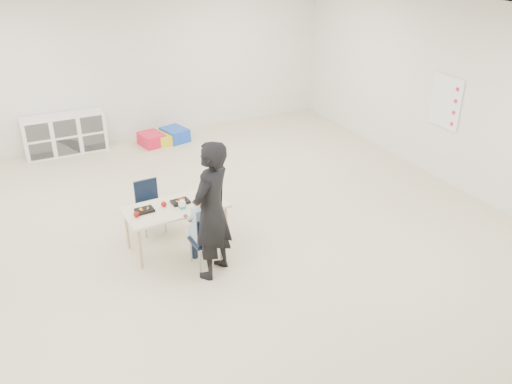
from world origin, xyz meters
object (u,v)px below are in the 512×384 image
cubby_shelf (65,134)px  adult (212,211)px  chair_near (205,239)px  table (177,226)px  child (204,225)px

cubby_shelf → adult: 4.70m
chair_near → cubby_shelf: size_ratio=0.49×
table → chair_near: chair_near is taller
chair_near → child: (0.00, 0.00, 0.20)m
table → cubby_shelf: size_ratio=0.92×
chair_near → cubby_shelf: cubby_shelf is taller
table → child: size_ratio=1.18×
chair_near → table: bearing=105.7°
table → adult: bearing=-78.3°
adult → table: bearing=-111.5°
table → child: (0.18, -0.53, 0.25)m
table → cubby_shelf: cubby_shelf is taller
table → adult: 0.93m
table → child: 0.61m
table → child: child is taller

